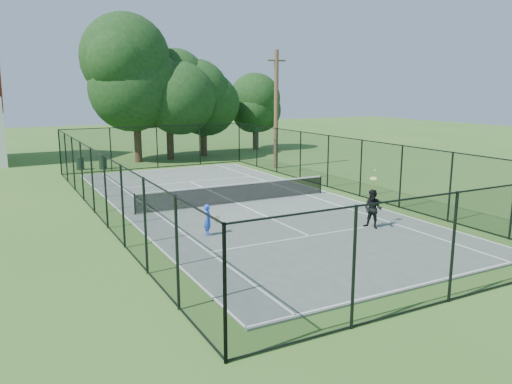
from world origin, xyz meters
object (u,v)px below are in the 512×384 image
trash_bin_right (103,162)px  player_black (373,209)px  tennis_net (236,192)px  utility_pole (276,109)px  player_blue (208,220)px  trash_bin_left (80,163)px

trash_bin_right → player_black: (6.44, -20.89, 0.35)m
tennis_net → trash_bin_right: bearing=104.1°
player_black → utility_pole: bearing=73.6°
utility_pole → trash_bin_right: bearing=154.6°
utility_pole → player_blue: utility_pole is taller
trash_bin_left → player_blue: (1.70, -19.21, 0.22)m
utility_pole → player_black: (-4.59, -15.64, -3.31)m
tennis_net → trash_bin_left: (-5.05, 14.73, -0.14)m
tennis_net → player_black: player_black is taller
trash_bin_left → utility_pole: 14.24m
trash_bin_left → utility_pole: bearing=-24.6°
utility_pole → player_black: size_ratio=3.64×
trash_bin_right → player_blue: 18.73m
player_blue → player_black: bearing=-19.2°
player_blue → trash_bin_left: bearing=95.1°
trash_bin_left → player_blue: size_ratio=0.72×
player_blue → player_black: 6.57m
tennis_net → player_blue: bearing=-126.8°
tennis_net → trash_bin_right: tennis_net is taller
tennis_net → utility_pole: (7.44, 9.00, 3.58)m
utility_pole → trash_bin_left: bearing=155.4°
utility_pole → player_black: 16.63m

